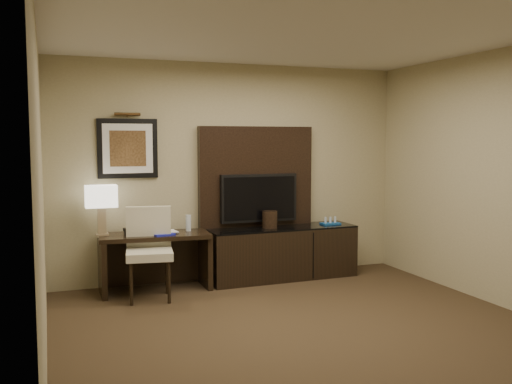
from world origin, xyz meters
name	(u,v)px	position (x,y,z in m)	size (l,w,h in m)	color
floor	(320,341)	(0.00, 0.00, -0.01)	(4.50, 5.00, 0.01)	#342617
ceiling	(323,26)	(0.00, 0.00, 2.70)	(4.50, 5.00, 0.01)	silver
wall_back	(232,172)	(0.00, 2.50, 1.35)	(4.50, 0.01, 2.70)	tan
wall_left	(41,196)	(-2.25, 0.00, 1.35)	(0.01, 5.00, 2.70)	tan
desk	(155,262)	(-1.05, 2.15, 0.34)	(1.25, 0.54, 0.67)	black
credenza	(282,253)	(0.56, 2.20, 0.33)	(1.90, 0.53, 0.65)	black
tv_wall_panel	(256,178)	(0.30, 2.44, 1.27)	(1.50, 0.12, 1.30)	black
tv	(259,198)	(0.30, 2.34, 1.02)	(1.00, 0.08, 0.60)	black
artwork	(128,149)	(-1.30, 2.48, 1.65)	(0.70, 0.04, 0.70)	black
picture_light	(127,114)	(-1.30, 2.44, 2.05)	(0.04, 0.04, 0.30)	#422C15
desk_chair	(149,253)	(-1.18, 1.81, 0.52)	(0.50, 0.57, 1.03)	beige
table_lamp	(101,211)	(-1.64, 2.26, 0.95)	(0.34, 0.20, 0.56)	#9A8460
desk_phone	(135,230)	(-1.28, 2.16, 0.72)	(0.19, 0.18, 0.10)	black
blue_folder	(161,233)	(-1.00, 2.09, 0.68)	(0.23, 0.31, 0.02)	#1A21AE
book	(161,223)	(-0.98, 2.15, 0.79)	(0.18, 0.02, 0.24)	#A0947D
water_bottle	(188,223)	(-0.64, 2.21, 0.77)	(0.06, 0.06, 0.19)	silver
ice_bucket	(270,219)	(0.39, 2.19, 0.76)	(0.19, 0.19, 0.21)	black
minibar_tray	(330,221)	(1.24, 2.20, 0.70)	(0.25, 0.15, 0.09)	#175095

